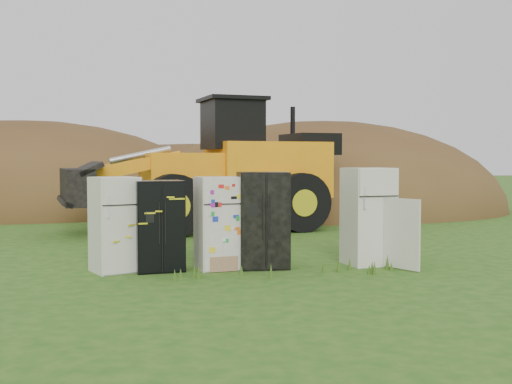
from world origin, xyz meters
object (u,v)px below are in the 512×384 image
wheel_loader (200,164)px  fridge_black_side (159,226)px  fridge_dark_mid (263,220)px  fridge_open_door (368,216)px  fridge_sticker (218,223)px  fridge_leftmost (115,224)px

wheel_loader → fridge_black_side: bearing=-111.6°
fridge_dark_mid → fridge_black_side: bearing=-178.3°
fridge_dark_mid → fridge_open_door: 2.09m
fridge_dark_mid → wheel_loader: 6.60m
fridge_sticker → wheel_loader: bearing=78.2°
fridge_leftmost → wheel_loader: wheel_loader is taller
fridge_sticker → fridge_dark_mid: 0.85m
fridge_leftmost → fridge_black_side: fridge_leftmost is taller
fridge_black_side → fridge_dark_mid: (1.95, -0.01, 0.07)m
fridge_black_side → fridge_sticker: 1.10m
fridge_black_side → fridge_open_door: bearing=-7.7°
fridge_black_side → wheel_loader: size_ratio=0.21×
fridge_black_side → fridge_dark_mid: 1.95m
fridge_leftmost → fridge_sticker: bearing=-24.0°
fridge_open_door → wheel_loader: 7.08m
fridge_leftmost → fridge_dark_mid: bearing=-24.3°
wheel_loader → fridge_sticker: bearing=-102.1°
fridge_open_door → fridge_dark_mid: bearing=172.2°
fridge_black_side → fridge_sticker: fridge_sticker is taller
fridge_sticker → wheel_loader: (0.26, 6.47, 1.05)m
fridge_open_door → fridge_sticker: bearing=171.5°
fridge_sticker → wheel_loader: size_ratio=0.22×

